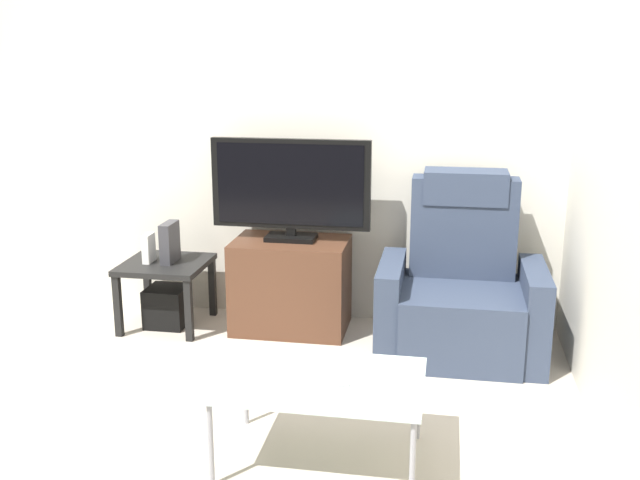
{
  "coord_description": "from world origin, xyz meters",
  "views": [
    {
      "loc": [
        1.1,
        -3.62,
        1.79
      ],
      "look_at": [
        0.37,
        0.5,
        0.7
      ],
      "focal_mm": 41.0,
      "sensor_mm": 36.0,
      "label": 1
    }
  ],
  "objects": [
    {
      "name": "book_upright",
      "position": [
        -0.81,
        0.72,
        0.54
      ],
      "size": [
        0.05,
        0.13,
        0.19
      ],
      "primitive_type": "cube",
      "color": "white",
      "rests_on": "side_table"
    },
    {
      "name": "recliner_armchair",
      "position": [
        1.21,
        0.65,
        0.37
      ],
      "size": [
        0.98,
        0.78,
        1.08
      ],
      "rotation": [
        0.0,
        0.0,
        0.03
      ],
      "color": "#2D384C",
      "rests_on": "ground"
    },
    {
      "name": "ground_plane",
      "position": [
        0.0,
        0.0,
        0.0
      ],
      "size": [
        6.4,
        6.4,
        0.0
      ],
      "primitive_type": "plane",
      "color": "#B2A899"
    },
    {
      "name": "side_table",
      "position": [
        -0.71,
        0.74,
        0.37
      ],
      "size": [
        0.54,
        0.54,
        0.44
      ],
      "color": "black",
      "rests_on": "ground"
    },
    {
      "name": "wall_back",
      "position": [
        0.0,
        1.13,
        1.3
      ],
      "size": [
        6.4,
        0.06,
        2.6
      ],
      "primitive_type": "cube",
      "color": "beige",
      "rests_on": "ground"
    },
    {
      "name": "tv_stand",
      "position": [
        0.12,
        0.82,
        0.3
      ],
      "size": [
        0.74,
        0.49,
        0.6
      ],
      "color": "#4C2D1E",
      "rests_on": "ground"
    },
    {
      "name": "wall_side",
      "position": [
        1.88,
        0.0,
        1.3
      ],
      "size": [
        0.06,
        4.48,
        2.6
      ],
      "primitive_type": "cube",
      "color": "beige",
      "rests_on": "ground"
    },
    {
      "name": "television",
      "position": [
        0.12,
        0.84,
        0.95
      ],
      "size": [
        1.02,
        0.2,
        0.65
      ],
      "color": "black",
      "rests_on": "tv_stand"
    },
    {
      "name": "subwoofer_box",
      "position": [
        -0.71,
        0.74,
        0.13
      ],
      "size": [
        0.26,
        0.26,
        0.26
      ],
      "primitive_type": "cube",
      "color": "black",
      "rests_on": "ground"
    },
    {
      "name": "coffee_table",
      "position": [
        0.59,
        -0.73,
        0.38
      ],
      "size": [
        0.9,
        0.6,
        0.4
      ],
      "color": "#B2C6C1",
      "rests_on": "ground"
    },
    {
      "name": "game_console",
      "position": [
        -0.67,
        0.75,
        0.57
      ],
      "size": [
        0.07,
        0.2,
        0.26
      ],
      "primitive_type": "cube",
      "color": "#333338",
      "rests_on": "side_table"
    },
    {
      "name": "cell_phone",
      "position": [
        0.67,
        -0.74,
        0.41
      ],
      "size": [
        0.12,
        0.17,
        0.01
      ],
      "primitive_type": "cube",
      "rotation": [
        0.0,
        0.0,
        0.36
      ],
      "color": "#B7B7BC",
      "rests_on": "coffee_table"
    }
  ]
}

